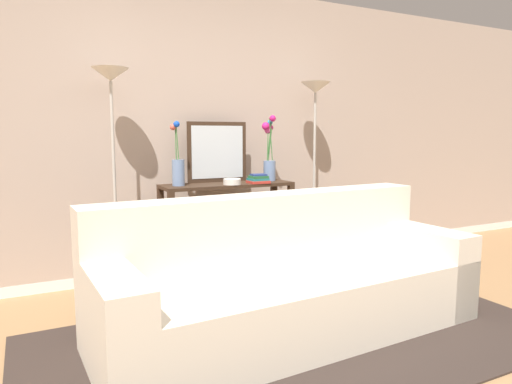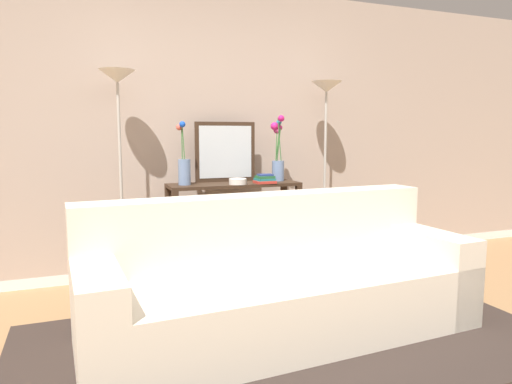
% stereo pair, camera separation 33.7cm
% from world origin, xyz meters
% --- Properties ---
extents(back_wall, '(12.00, 0.15, 2.61)m').
position_xyz_m(back_wall, '(0.00, 2.30, 1.30)').
color(back_wall, white).
rests_on(back_wall, ground).
extents(area_rug, '(3.31, 1.72, 0.01)m').
position_xyz_m(area_rug, '(0.23, 0.56, 0.01)').
color(area_rug, '#332823').
rests_on(area_rug, ground).
extents(couch, '(2.54, 1.02, 0.88)m').
position_xyz_m(couch, '(0.22, 0.72, 0.31)').
color(couch, beige).
rests_on(couch, ground).
extents(console_table, '(1.16, 0.37, 0.86)m').
position_xyz_m(console_table, '(0.32, 1.91, 0.58)').
color(console_table, '#382619').
rests_on(console_table, ground).
extents(floor_lamp_left, '(0.28, 0.28, 1.79)m').
position_xyz_m(floor_lamp_left, '(-0.64, 1.91, 1.40)').
color(floor_lamp_left, '#B7B2A8').
rests_on(floor_lamp_left, ground).
extents(floor_lamp_right, '(0.28, 0.28, 1.77)m').
position_xyz_m(floor_lamp_right, '(1.22, 1.91, 1.39)').
color(floor_lamp_right, '#B7B2A8').
rests_on(floor_lamp_right, ground).
extents(wall_mirror, '(0.56, 0.02, 0.54)m').
position_xyz_m(wall_mirror, '(0.29, 2.07, 1.13)').
color(wall_mirror, '#382619').
rests_on(wall_mirror, console_table).
extents(vase_tall_flowers, '(0.11, 0.11, 0.53)m').
position_xyz_m(vase_tall_flowers, '(-0.13, 1.92, 1.02)').
color(vase_tall_flowers, '#6B84AD').
rests_on(vase_tall_flowers, console_table).
extents(vase_short_flowers, '(0.12, 0.13, 0.60)m').
position_xyz_m(vase_short_flowers, '(0.75, 1.95, 1.09)').
color(vase_short_flowers, '#6B84AD').
rests_on(vase_short_flowers, console_table).
extents(fruit_bowl, '(0.15, 0.15, 0.05)m').
position_xyz_m(fruit_bowl, '(0.31, 1.80, 0.89)').
color(fruit_bowl, silver).
rests_on(fruit_bowl, console_table).
extents(book_stack, '(0.18, 0.16, 0.08)m').
position_xyz_m(book_stack, '(0.56, 1.80, 0.89)').
color(book_stack, '#BC3328').
rests_on(book_stack, console_table).
extents(book_row_under_console, '(0.25, 0.17, 0.12)m').
position_xyz_m(book_row_under_console, '(-0.04, 1.91, 0.06)').
color(book_row_under_console, silver).
rests_on(book_row_under_console, ground).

